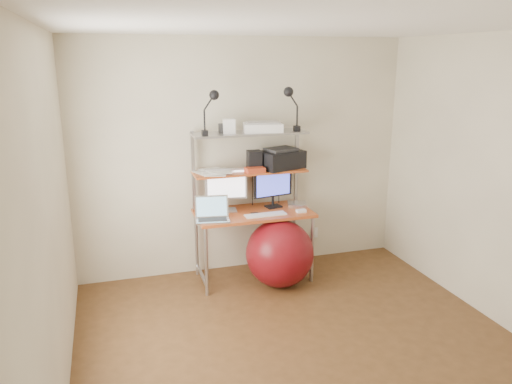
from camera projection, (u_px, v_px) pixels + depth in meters
room at (309, 202)px, 3.70m from camera, size 3.60×3.60×3.60m
computer_desk at (252, 190)px, 5.17m from camera, size 1.20×0.60×1.57m
wall_outlet at (314, 233)px, 5.84m from camera, size 0.08×0.01×0.12m
monitor_silver at (226, 187)px, 5.14m from camera, size 0.43×0.18×0.48m
monitor_black at (273, 187)px, 5.28m from camera, size 0.44×0.15×0.45m
laptop at (212, 215)px, 4.91m from camera, size 0.36×0.31×0.29m
keyboard at (266, 215)px, 5.05m from camera, size 0.43×0.14×0.01m
mouse at (301, 211)px, 5.15m from camera, size 0.10×0.06×0.03m
mac_mini at (297, 204)px, 5.36m from camera, size 0.25×0.25×0.04m
phone at (255, 215)px, 5.04m from camera, size 0.10×0.15×0.01m
printer at (281, 159)px, 5.26m from camera, size 0.53×0.44×0.22m
nas_cube at (254, 160)px, 5.16m from camera, size 0.15×0.15×0.21m
red_box at (255, 170)px, 5.08m from camera, size 0.20×0.14×0.05m
scanner at (263, 127)px, 5.09m from camera, size 0.43×0.32×0.10m
box_white at (229, 126)px, 4.98m from camera, size 0.14×0.12×0.14m
box_grey at (224, 128)px, 5.02m from camera, size 0.09×0.09×0.09m
clip_lamp_left at (212, 103)px, 4.77m from camera, size 0.17×0.10×0.44m
clip_lamp_right at (290, 99)px, 5.01m from camera, size 0.18×0.10×0.45m
exercise_ball at (280, 253)px, 5.10m from camera, size 0.70×0.70×0.70m
paper_stack at (214, 172)px, 5.06m from camera, size 0.40×0.40×0.02m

